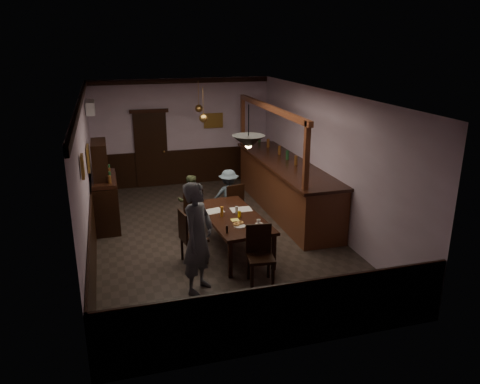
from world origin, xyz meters
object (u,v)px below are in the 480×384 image
object	(u,v)px
sideboard	(105,193)
dining_table	(233,219)
chair_near	(260,252)
pendant_brass_far	(199,109)
soda_can	(239,214)
person_standing	(198,238)
coffee_cup	(259,221)
chair_far_right	(233,203)
chair_far_left	(193,207)
chair_side	(189,235)
pendant_brass_mid	(203,118)
bar_counter	(286,185)
pendant_iron	(248,142)
person_seated_right	(229,196)
person_seated_left	(191,201)

from	to	relation	value
sideboard	dining_table	bearing A→B (deg)	-40.88
chair_near	pendant_brass_far	size ratio (longest dim) A/B	1.27
soda_can	sideboard	world-z (taller)	sideboard
chair_near	person_standing	distance (m)	1.14
coffee_cup	chair_far_right	bearing A→B (deg)	85.01
dining_table	coffee_cup	xyz separation A→B (m)	(0.34, -0.55, 0.11)
chair_far_left	chair_side	bearing A→B (deg)	83.81
pendant_brass_mid	soda_can	bearing A→B (deg)	-85.92
bar_counter	chair_far_right	bearing A→B (deg)	-160.33
dining_table	chair_side	xyz separation A→B (m)	(-0.92, -0.28, -0.12)
chair_near	bar_counter	distance (m)	3.57
chair_far_right	chair_near	distance (m)	2.63
dining_table	chair_near	world-z (taller)	chair_near
person_standing	coffee_cup	bearing A→B (deg)	-19.06
dining_table	chair_far_left	distance (m)	1.36
dining_table	person_standing	world-z (taller)	person_standing
chair_far_left	coffee_cup	distance (m)	2.02
pendant_iron	chair_far_left	bearing A→B (deg)	107.05
person_standing	pendant_brass_far	size ratio (longest dim) A/B	2.34
person_seated_right	pendant_brass_far	xyz separation A→B (m)	(-0.21, 2.21, 1.69)
coffee_cup	pendant_brass_far	bearing A→B (deg)	88.52
dining_table	chair_far_right	bearing A→B (deg)	74.46
dining_table	pendant_brass_mid	bearing A→B (deg)	91.96
coffee_cup	soda_can	distance (m)	0.49
dining_table	pendant_iron	world-z (taller)	pendant_iron
chair_near	chair_far_right	bearing A→B (deg)	91.68
chair_far_right	person_seated_right	size ratio (longest dim) A/B	0.80
sideboard	pendant_brass_far	world-z (taller)	pendant_brass_far
soda_can	sideboard	size ratio (longest dim) A/B	0.06
pendant_iron	coffee_cup	bearing A→B (deg)	41.19
chair_far_right	bar_counter	distance (m)	1.55
bar_counter	pendant_brass_mid	xyz separation A→B (m)	(-1.89, 0.43, 1.65)
chair_far_left	person_seated_left	world-z (taller)	person_seated_left
chair_far_left	chair_side	size ratio (longest dim) A/B	0.96
person_seated_right	bar_counter	world-z (taller)	bar_counter
bar_counter	pendant_brass_far	xyz separation A→B (m)	(-1.69, 1.97, 1.65)
chair_side	chair_far_right	bearing A→B (deg)	-48.48
dining_table	soda_can	world-z (taller)	soda_can
dining_table	person_seated_right	bearing A→B (deg)	78.18
pendant_brass_mid	pendant_brass_far	bearing A→B (deg)	82.57
coffee_cup	pendant_iron	distance (m)	1.62
chair_side	bar_counter	xyz separation A→B (m)	(2.73, 2.10, 0.09)
chair_near	bar_counter	bearing A→B (deg)	68.57
chair_far_right	person_seated_right	bearing A→B (deg)	-95.05
chair_near	person_seated_left	distance (m)	2.91
chair_near	bar_counter	xyz separation A→B (m)	(1.70, 3.13, 0.09)
chair_far_right	person_seated_right	world-z (taller)	person_seated_right
dining_table	pendant_brass_mid	world-z (taller)	pendant_brass_mid
person_seated_right	pendant_brass_mid	world-z (taller)	pendant_brass_mid
chair_side	pendant_brass_mid	bearing A→B (deg)	-27.85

